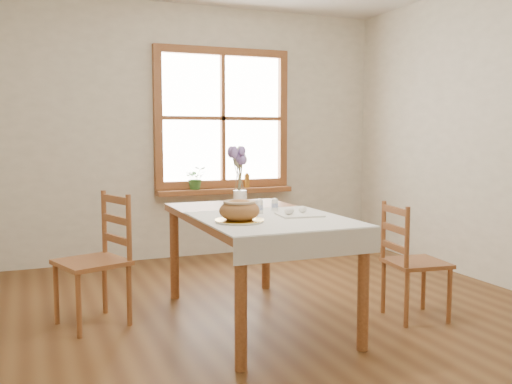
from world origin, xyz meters
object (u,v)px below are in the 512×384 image
chair_left (92,260)px  bread_plate (239,221)px  flower_vase (240,199)px  chair_right (416,261)px  dining_table (256,226)px

chair_left → bread_plate: bearing=29.9°
bread_plate → flower_vase: bearing=69.2°
chair_left → chair_right: (2.12, -0.71, -0.04)m
dining_table → bread_plate: bearing=-125.5°
dining_table → bread_plate: size_ratio=5.54×
chair_left → bread_plate: (0.81, -0.70, 0.32)m
bread_plate → chair_right: bearing=-0.5°
dining_table → flower_vase: 0.44m
chair_left → bread_plate: chair_left is taller
dining_table → bread_plate: (-0.25, -0.36, 0.10)m
chair_right → bread_plate: bearing=96.4°
chair_right → flower_vase: (-1.02, 0.78, 0.40)m
dining_table → flower_vase: size_ratio=14.35×
chair_right → bread_plate: size_ratio=2.83×
chair_left → flower_vase: chair_left is taller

